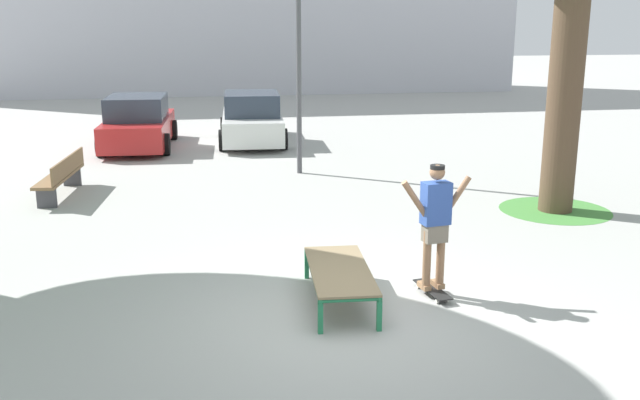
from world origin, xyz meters
TOP-DOWN VIEW (x-y plane):
  - ground_plane at (0.00, 0.00)m, footprint 120.00×120.00m
  - skate_box at (0.02, 0.56)m, footprint 0.88×1.95m
  - skateboard at (1.29, 0.58)m, footprint 0.32×0.82m
  - skater at (1.29, 0.58)m, footprint 1.00×0.33m
  - grass_patch_near_right at (5.03, 4.33)m, footprint 2.12×2.12m
  - car_red at (-3.39, 12.73)m, footprint 2.08×4.28m
  - car_white at (-0.13, 13.06)m, footprint 2.10×4.29m
  - park_bench at (-4.55, 7.15)m, footprint 0.66×2.43m
  - light_post at (0.65, 8.58)m, footprint 0.36×0.36m

SIDE VIEW (x-z plane):
  - ground_plane at x=0.00m, z-range 0.00..0.00m
  - grass_patch_near_right at x=5.03m, z-range 0.00..0.01m
  - skateboard at x=1.29m, z-range 0.03..0.12m
  - skate_box at x=0.02m, z-range 0.18..0.64m
  - park_bench at x=-4.55m, z-range 0.03..0.86m
  - car_red at x=-3.39m, z-range -0.06..1.44m
  - car_white at x=-0.13m, z-range -0.06..1.44m
  - skater at x=1.29m, z-range 0.22..1.92m
  - light_post at x=0.65m, z-range 0.91..6.74m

